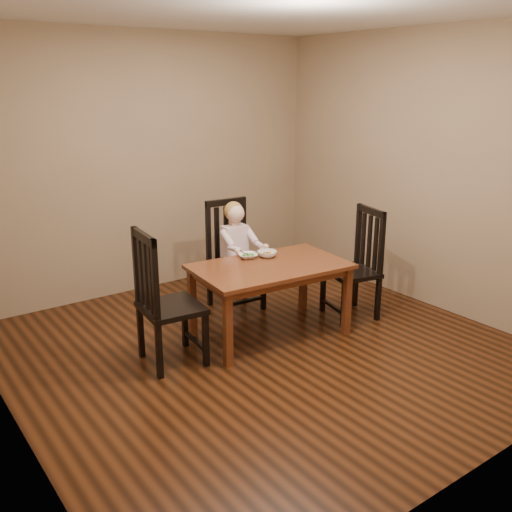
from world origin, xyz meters
TOP-DOWN VIEW (x-y plane):
  - room at (0.00, 0.00)m, footprint 4.01×4.01m
  - dining_table at (0.23, 0.20)m, footprint 1.40×0.92m
  - chair_child at (0.36, 0.98)m, footprint 0.50×0.48m
  - chair_left at (-0.78, 0.27)m, footprint 0.51×0.52m
  - chair_right at (1.17, 0.08)m, footprint 0.53×0.55m
  - toddler at (0.35, 0.92)m, footprint 0.36×0.43m
  - bowl_peas at (0.18, 0.48)m, footprint 0.22×0.22m
  - bowl_veg at (0.34, 0.40)m, footprint 0.20×0.20m
  - fork at (0.14, 0.46)m, footprint 0.04×0.12m

SIDE VIEW (x-z plane):
  - chair_right at x=1.17m, z-range -0.02..1.04m
  - chair_child at x=0.36m, z-range -0.02..1.06m
  - chair_left at x=-0.78m, z-range -0.02..1.09m
  - dining_table at x=0.23m, z-range 0.25..0.92m
  - toddler at x=0.35m, z-range 0.38..0.94m
  - bowl_peas at x=0.18m, z-range 0.66..0.71m
  - bowl_veg at x=0.34m, z-range 0.66..0.72m
  - fork at x=0.14m, z-range 0.69..0.73m
  - room at x=0.00m, z-range 0.00..2.71m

